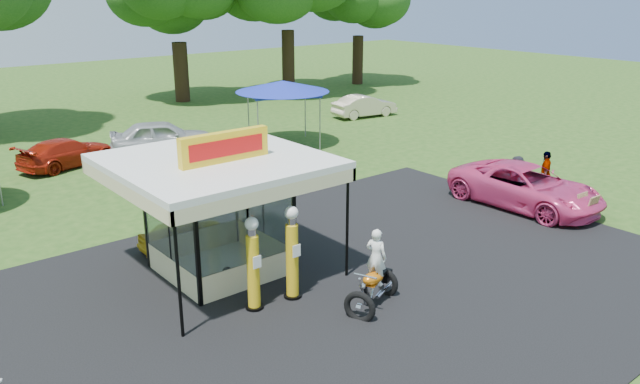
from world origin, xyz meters
The scene contains 16 objects.
ground centered at (0.00, 0.00, 0.00)m, with size 120.00×120.00×0.00m, color #244916.
asphalt_apron centered at (0.00, 2.00, 0.02)m, with size 20.00×14.00×0.04m, color black.
gas_station_kiosk centered at (-2.00, 4.99, 1.78)m, with size 5.40×5.40×4.18m.
gas_pump_left centered at (-2.51, 2.51, 1.20)m, with size 0.47×0.47×2.50m.
gas_pump_right centered at (-1.40, 2.39, 1.23)m, with size 0.48×0.48×2.56m.
motorcycle centered at (0.01, 0.79, 0.83)m, with size 1.88×1.43×2.14m.
spare_tires centered at (-2.41, 3.78, 0.34)m, with size 0.85×0.79×0.69m.
a_frame_sign centered at (9.61, 0.29, 0.54)m, with size 0.61×0.55×1.07m.
kiosk_car centered at (-2.00, 7.20, 0.48)m, with size 1.13×2.82×0.96m, color gold.
pink_sedan centered at (9.54, 2.66, 0.79)m, with size 2.62×5.67×1.58m, color #E23D7D.
spectator_east_a centered at (10.57, 3.76, 0.77)m, with size 1.00×0.57×1.54m, color black.
spectator_east_b centered at (11.31, 2.98, 0.89)m, with size 1.04×0.43×1.78m, color gray.
bg_car_b centered at (-1.74, 18.95, 0.65)m, with size 1.82×4.47×1.30m, color #9E1C0C.
bg_car_c centered at (2.61, 18.27, 0.83)m, with size 1.97×4.90×1.67m, color #A7A8AB.
bg_car_e centered at (16.48, 18.74, 0.68)m, with size 1.44×4.12×1.36m, color beige.
tent_east centered at (8.24, 16.05, 2.99)m, with size 4.73×4.73×3.31m.
Camera 1 is at (-10.13, -9.45, 7.80)m, focal length 35.00 mm.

